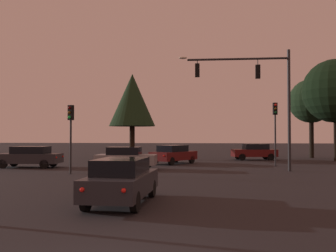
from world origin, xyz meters
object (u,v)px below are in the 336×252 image
(traffic_signal_mast_arm, at_px, (258,87))
(traffic_light_corner_right, at_px, (71,125))
(car_crossing_left, at_px, (126,158))
(traffic_light_corner_left, at_px, (275,122))
(car_parked_lot, at_px, (254,151))
(tree_behind_sign, at_px, (335,91))
(tree_center_horizon, at_px, (132,100))
(car_nearside_lane, at_px, (122,180))
(car_crossing_right, at_px, (29,156))
(tree_left_far, at_px, (311,101))
(car_far_lane, at_px, (173,154))

(traffic_signal_mast_arm, bearing_deg, traffic_light_corner_right, -164.68)
(traffic_light_corner_right, height_order, car_crossing_left, traffic_light_corner_right)
(traffic_light_corner_left, height_order, car_parked_lot, traffic_light_corner_left)
(traffic_light_corner_left, bearing_deg, tree_behind_sign, 44.57)
(traffic_signal_mast_arm, bearing_deg, car_crossing_left, 178.64)
(car_crossing_left, xyz_separation_m, car_parked_lot, (10.04, 10.87, -0.00))
(car_parked_lot, bearing_deg, tree_center_horizon, 176.63)
(car_nearside_lane, height_order, car_crossing_right, same)
(traffic_light_corner_right, relative_size, car_nearside_lane, 0.94)
(traffic_light_corner_left, height_order, tree_left_far, tree_left_far)
(traffic_light_corner_left, distance_m, tree_behind_sign, 9.54)
(traffic_signal_mast_arm, xyz_separation_m, traffic_light_corner_right, (-11.48, -3.14, -2.53))
(traffic_light_corner_left, relative_size, tree_behind_sign, 0.52)
(traffic_light_corner_right, relative_size, tree_center_horizon, 0.48)
(traffic_light_corner_left, height_order, tree_behind_sign, tree_behind_sign)
(car_parked_lot, xyz_separation_m, tree_center_horizon, (-11.90, 0.70, 5.05))
(car_crossing_left, bearing_deg, traffic_light_corner_left, 17.19)
(car_far_lane, relative_size, tree_center_horizon, 0.53)
(car_far_lane, bearing_deg, traffic_signal_mast_arm, -41.64)
(tree_behind_sign, bearing_deg, car_far_lane, -162.41)
(traffic_light_corner_right, distance_m, car_crossing_left, 4.78)
(car_crossing_right, distance_m, car_parked_lot, 20.03)
(traffic_signal_mast_arm, xyz_separation_m, tree_center_horizon, (-10.69, 11.78, 0.38))
(tree_left_far, bearing_deg, car_crossing_right, -149.70)
(car_parked_lot, relative_size, tree_left_far, 0.53)
(car_parked_lot, bearing_deg, traffic_signal_mast_arm, -96.27)
(car_nearside_lane, bearing_deg, tree_behind_sign, 56.86)
(car_crossing_left, relative_size, tree_center_horizon, 0.49)
(traffic_light_corner_left, xyz_separation_m, traffic_light_corner_right, (-13.22, -6.62, -0.41))
(car_far_lane, bearing_deg, car_crossing_right, -156.25)
(car_nearside_lane, bearing_deg, car_crossing_right, 126.48)
(car_crossing_left, xyz_separation_m, car_crossing_right, (-7.22, 0.71, 0.00))
(car_nearside_lane, bearing_deg, car_far_lane, 89.15)
(car_crossing_right, distance_m, car_far_lane, 10.97)
(car_parked_lot, height_order, tree_behind_sign, tree_behind_sign)
(traffic_light_corner_right, height_order, tree_behind_sign, tree_behind_sign)
(traffic_light_corner_left, height_order, car_nearside_lane, traffic_light_corner_left)
(car_parked_lot, bearing_deg, tree_left_far, 29.81)
(traffic_signal_mast_arm, distance_m, car_far_lane, 9.29)
(traffic_light_corner_right, bearing_deg, tree_left_far, 43.21)
(car_crossing_right, distance_m, tree_center_horizon, 13.12)
(car_nearside_lane, distance_m, car_far_lane, 17.65)
(traffic_light_corner_left, xyz_separation_m, car_crossing_right, (-17.79, -2.56, -2.54))
(car_crossing_left, xyz_separation_m, car_far_lane, (2.82, 5.13, 0.00))
(traffic_signal_mast_arm, bearing_deg, tree_behind_sign, 50.20)
(traffic_signal_mast_arm, distance_m, tree_left_far, 16.46)
(traffic_signal_mast_arm, bearing_deg, car_parked_lot, 83.73)
(traffic_light_corner_left, xyz_separation_m, tree_center_horizon, (-12.43, 8.30, 2.50))
(traffic_signal_mast_arm, relative_size, tree_left_far, 0.97)
(traffic_light_corner_right, bearing_deg, car_far_lane, 57.14)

